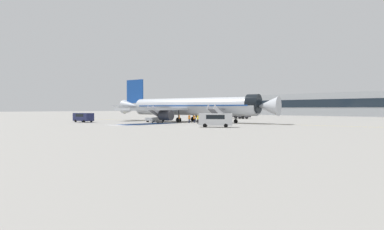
{
  "coord_description": "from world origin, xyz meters",
  "views": [
    {
      "loc": [
        47.32,
        -48.48,
        3.11
      ],
      "look_at": [
        -1.07,
        0.06,
        1.64
      ],
      "focal_mm": 28.0,
      "sensor_mm": 36.0,
      "label": 1
    }
  ],
  "objects_px": {
    "fuel_tanker": "(236,113)",
    "ground_crew_1": "(198,118)",
    "traffic_cone_0": "(147,120)",
    "service_van_1": "(83,117)",
    "ground_crew_2": "(179,118)",
    "boarding_stairs_aft": "(156,118)",
    "airliner": "(190,107)",
    "baggage_cart": "(158,122)",
    "boarding_stairs_forward": "(216,119)",
    "terminal_building": "(305,105)",
    "service_van_0": "(216,119)",
    "ground_crew_0": "(194,118)",
    "ground_crew_3": "(189,118)"
  },
  "relations": [
    {
      "from": "fuel_tanker",
      "to": "ground_crew_1",
      "type": "height_order",
      "value": "fuel_tanker"
    },
    {
      "from": "ground_crew_1",
      "to": "traffic_cone_0",
      "type": "relative_size",
      "value": 3.63
    },
    {
      "from": "service_van_1",
      "to": "ground_crew_2",
      "type": "bearing_deg",
      "value": 115.51
    },
    {
      "from": "boarding_stairs_aft",
      "to": "ground_crew_1",
      "type": "height_order",
      "value": "boarding_stairs_aft"
    },
    {
      "from": "airliner",
      "to": "baggage_cart",
      "type": "xyz_separation_m",
      "value": [
        -0.97,
        -8.76,
        -3.3
      ]
    },
    {
      "from": "boarding_stairs_forward",
      "to": "terminal_building",
      "type": "distance_m",
      "value": 90.24
    },
    {
      "from": "service_van_0",
      "to": "service_van_1",
      "type": "bearing_deg",
      "value": -114.68
    },
    {
      "from": "fuel_tanker",
      "to": "airliner",
      "type": "bearing_deg",
      "value": -173.19
    },
    {
      "from": "ground_crew_1",
      "to": "terminal_building",
      "type": "height_order",
      "value": "terminal_building"
    },
    {
      "from": "ground_crew_1",
      "to": "ground_crew_2",
      "type": "distance_m",
      "value": 4.89
    },
    {
      "from": "airliner",
      "to": "boarding_stairs_aft",
      "type": "height_order",
      "value": "airliner"
    },
    {
      "from": "airliner",
      "to": "fuel_tanker",
      "type": "xyz_separation_m",
      "value": [
        -6.05,
        26.05,
        -1.79
      ]
    },
    {
      "from": "ground_crew_1",
      "to": "ground_crew_0",
      "type": "bearing_deg",
      "value": 158.32
    },
    {
      "from": "boarding_stairs_aft",
      "to": "terminal_building",
      "type": "xyz_separation_m",
      "value": [
        -5.17,
        91.1,
        3.9
      ]
    },
    {
      "from": "service_van_1",
      "to": "fuel_tanker",
      "type": "bearing_deg",
      "value": 156.27
    },
    {
      "from": "airliner",
      "to": "ground_crew_3",
      "type": "bearing_deg",
      "value": 32.67
    },
    {
      "from": "ground_crew_0",
      "to": "ground_crew_1",
      "type": "height_order",
      "value": "ground_crew_1"
    },
    {
      "from": "boarding_stairs_aft",
      "to": "ground_crew_2",
      "type": "xyz_separation_m",
      "value": [
        7.37,
        0.69,
        0.13
      ]
    },
    {
      "from": "boarding_stairs_aft",
      "to": "ground_crew_2",
      "type": "distance_m",
      "value": 7.41
    },
    {
      "from": "airliner",
      "to": "traffic_cone_0",
      "type": "distance_m",
      "value": 11.53
    },
    {
      "from": "service_van_1",
      "to": "airliner",
      "type": "bearing_deg",
      "value": 128.1
    },
    {
      "from": "ground_crew_2",
      "to": "boarding_stairs_aft",
      "type": "bearing_deg",
      "value": 43.53
    },
    {
      "from": "service_van_1",
      "to": "baggage_cart",
      "type": "bearing_deg",
      "value": 111.85
    },
    {
      "from": "ground_crew_2",
      "to": "traffic_cone_0",
      "type": "xyz_separation_m",
      "value": [
        -11.83,
        0.11,
        -0.84
      ]
    },
    {
      "from": "service_van_1",
      "to": "ground_crew_3",
      "type": "distance_m",
      "value": 24.49
    },
    {
      "from": "service_van_1",
      "to": "boarding_stairs_forward",
      "type": "bearing_deg",
      "value": 110.27
    },
    {
      "from": "service_van_1",
      "to": "ground_crew_0",
      "type": "xyz_separation_m",
      "value": [
        19.88,
        15.89,
        -0.25
      ]
    },
    {
      "from": "airliner",
      "to": "ground_crew_2",
      "type": "bearing_deg",
      "value": 9.01
    },
    {
      "from": "airliner",
      "to": "ground_crew_3",
      "type": "height_order",
      "value": "airliner"
    },
    {
      "from": "service_van_0",
      "to": "service_van_1",
      "type": "height_order",
      "value": "service_van_0"
    },
    {
      "from": "traffic_cone_0",
      "to": "ground_crew_0",
      "type": "bearing_deg",
      "value": 9.91
    },
    {
      "from": "service_van_1",
      "to": "ground_crew_3",
      "type": "relative_size",
      "value": 2.9
    },
    {
      "from": "ground_crew_3",
      "to": "terminal_building",
      "type": "relative_size",
      "value": 0.02
    },
    {
      "from": "fuel_tanker",
      "to": "ground_crew_3",
      "type": "relative_size",
      "value": 5.36
    },
    {
      "from": "boarding_stairs_aft",
      "to": "ground_crew_0",
      "type": "xyz_separation_m",
      "value": [
        9.5,
        3.24,
        0.05
      ]
    },
    {
      "from": "boarding_stairs_aft",
      "to": "fuel_tanker",
      "type": "height_order",
      "value": "boarding_stairs_aft"
    },
    {
      "from": "service_van_0",
      "to": "service_van_1",
      "type": "xyz_separation_m",
      "value": [
        -33.16,
        -7.44,
        -0.1
      ]
    },
    {
      "from": "baggage_cart",
      "to": "boarding_stairs_aft",
      "type": "bearing_deg",
      "value": 122.31
    },
    {
      "from": "ground_crew_0",
      "to": "ground_crew_2",
      "type": "xyz_separation_m",
      "value": [
        -2.13,
        -2.55,
        0.08
      ]
    },
    {
      "from": "ground_crew_2",
      "to": "traffic_cone_0",
      "type": "distance_m",
      "value": 11.86
    },
    {
      "from": "service_van_1",
      "to": "ground_crew_1",
      "type": "height_order",
      "value": "service_van_1"
    },
    {
      "from": "airliner",
      "to": "service_van_0",
      "type": "bearing_deg",
      "value": 45.46
    },
    {
      "from": "boarding_stairs_forward",
      "to": "traffic_cone_0",
      "type": "bearing_deg",
      "value": 175.09
    },
    {
      "from": "fuel_tanker",
      "to": "ground_crew_1",
      "type": "bearing_deg",
      "value": -163.29
    },
    {
      "from": "service_van_0",
      "to": "terminal_building",
      "type": "bearing_deg",
      "value": 158.86
    },
    {
      "from": "service_van_0",
      "to": "ground_crew_1",
      "type": "distance_m",
      "value": 12.56
    },
    {
      "from": "terminal_building",
      "to": "ground_crew_2",
      "type": "bearing_deg",
      "value": -82.1
    },
    {
      "from": "boarding_stairs_aft",
      "to": "ground_crew_1",
      "type": "bearing_deg",
      "value": -5.01
    },
    {
      "from": "boarding_stairs_aft",
      "to": "service_van_1",
      "type": "bearing_deg",
      "value": -141.53
    },
    {
      "from": "boarding_stairs_aft",
      "to": "traffic_cone_0",
      "type": "bearing_deg",
      "value": 157.61
    }
  ]
}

